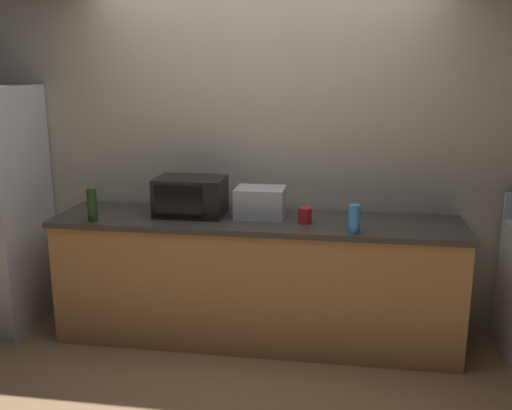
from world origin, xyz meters
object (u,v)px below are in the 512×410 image
object	(u,v)px
microwave	(191,196)
mug_red	(305,215)
toaster_oven	(260,202)
bottle_spray_cleaner	(354,219)
bottle_wine	(92,205)

from	to	relation	value
microwave	mug_red	bearing A→B (deg)	-7.33
toaster_oven	mug_red	xyz separation A→B (m)	(0.32, -0.12, -0.05)
bottle_spray_cleaner	mug_red	distance (m)	0.37
bottle_spray_cleaner	bottle_wine	world-z (taller)	bottle_wine
toaster_oven	bottle_wine	distance (m)	1.15
toaster_oven	mug_red	size ratio (longest dim) A/B	3.11
toaster_oven	bottle_wine	bearing A→B (deg)	-166.07
microwave	bottle_spray_cleaner	distance (m)	1.18
microwave	bottle_wine	bearing A→B (deg)	-156.86
bottle_spray_cleaner	bottle_wine	xyz separation A→B (m)	(-1.76, 0.02, 0.02)
mug_red	toaster_oven	bearing A→B (deg)	159.94
bottle_wine	mug_red	xyz separation A→B (m)	(1.44, 0.16, -0.06)
bottle_wine	toaster_oven	bearing A→B (deg)	13.93
toaster_oven	bottle_wine	size ratio (longest dim) A/B	1.50
bottle_wine	microwave	bearing A→B (deg)	23.14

